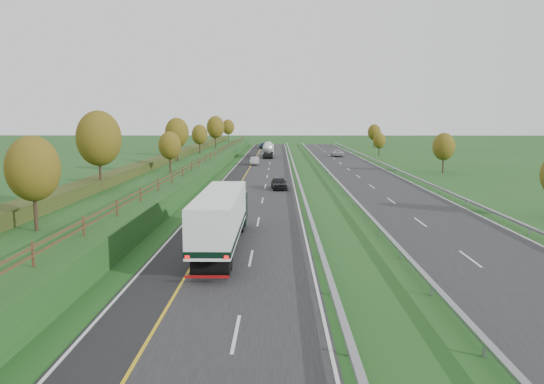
{
  "coord_description": "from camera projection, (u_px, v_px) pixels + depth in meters",
  "views": [
    {
      "loc": [
        3.03,
        -22.03,
        8.94
      ],
      "look_at": [
        2.41,
        26.17,
        2.2
      ],
      "focal_mm": 35.0,
      "sensor_mm": 36.0,
      "label": 1
    }
  ],
  "objects": [
    {
      "name": "far_carriageway",
      "position": [
        365.0,
        176.0,
        82.29
      ],
      "size": [
        10.5,
        200.0,
        0.04
      ],
      "primitive_type": "cube",
      "color": "black",
      "rests_on": "ground"
    },
    {
      "name": "fence_left",
      "position": [
        204.0,
        159.0,
        81.83
      ],
      "size": [
        0.12,
        189.06,
        1.2
      ],
      "color": "#422B19",
      "rests_on": "embankment_left"
    },
    {
      "name": "outer_barrier_far",
      "position": [
        403.0,
        172.0,
        82.14
      ],
      "size": [
        0.32,
        200.0,
        0.71
      ],
      "color": "gray",
      "rests_on": "ground"
    },
    {
      "name": "box_lorry",
      "position": [
        222.0,
        217.0,
        35.81
      ],
      "size": [
        2.58,
        16.28,
        4.06
      ],
      "color": "black",
      "rests_on": "near_carriageway"
    },
    {
      "name": "embankment_left",
      "position": [
        176.0,
        169.0,
        82.53
      ],
      "size": [
        12.0,
        200.0,
        2.0
      ],
      "primitive_type": "cube",
      "color": "#1C4A1A",
      "rests_on": "ground"
    },
    {
      "name": "trees_far",
      "position": [
        407.0,
        141.0,
        110.47
      ],
      "size": [
        8.45,
        118.6,
        7.12
      ],
      "color": "#2D2116",
      "rests_on": "ground"
    },
    {
      "name": "hedge_left",
      "position": [
        163.0,
        159.0,
        82.34
      ],
      "size": [
        2.2,
        180.0,
        1.1
      ],
      "primitive_type": "cube",
      "color": "#263415",
      "rests_on": "embankment_left"
    },
    {
      "name": "trees_left",
      "position": [
        173.0,
        136.0,
        78.45
      ],
      "size": [
        6.64,
        164.3,
        7.66
      ],
      "color": "#2D2116",
      "rests_on": "embankment_left"
    },
    {
      "name": "ground",
      "position": [
        313.0,
        180.0,
        77.45
      ],
      "size": [
        400.0,
        400.0,
        0.0
      ],
      "primitive_type": "plane",
      "color": "#1C4A1A",
      "rests_on": "ground"
    },
    {
      "name": "near_carriageway",
      "position": [
        259.0,
        176.0,
        82.5
      ],
      "size": [
        10.5,
        200.0,
        0.04
      ],
      "primitive_type": "cube",
      "color": "black",
      "rests_on": "ground"
    },
    {
      "name": "car_silver_mid",
      "position": [
        255.0,
        161.0,
        101.8
      ],
      "size": [
        1.67,
        4.59,
        1.5
      ],
      "primitive_type": "imported",
      "rotation": [
        0.0,
        0.0,
        -0.02
      ],
      "color": "#9F9FA3",
      "rests_on": "near_carriageway"
    },
    {
      "name": "road_tanker",
      "position": [
        268.0,
        149.0,
        121.11
      ],
      "size": [
        2.4,
        11.22,
        3.46
      ],
      "color": "silver",
      "rests_on": "near_carriageway"
    },
    {
      "name": "car_dark_near",
      "position": [
        279.0,
        183.0,
        66.77
      ],
      "size": [
        2.25,
        4.69,
        1.55
      ],
      "primitive_type": "imported",
      "rotation": [
        0.0,
        0.0,
        0.1
      ],
      "color": "black",
      "rests_on": "near_carriageway"
    },
    {
      "name": "lane_markings",
      "position": [
        300.0,
        176.0,
        82.3
      ],
      "size": [
        26.75,
        200.0,
        0.01
      ],
      "color": "silver",
      "rests_on": "near_carriageway"
    },
    {
      "name": "car_small_far",
      "position": [
        263.0,
        146.0,
        156.21
      ],
      "size": [
        2.19,
        5.31,
        1.54
      ],
      "primitive_type": "imported",
      "rotation": [
        0.0,
        0.0,
        -0.01
      ],
      "color": "#111E36",
      "rests_on": "near_carriageway"
    },
    {
      "name": "car_oncoming",
      "position": [
        337.0,
        153.0,
        123.89
      ],
      "size": [
        2.62,
        5.43,
        1.49
      ],
      "primitive_type": "imported",
      "rotation": [
        0.0,
        0.0,
        3.17
      ],
      "color": "silver",
      "rests_on": "far_carriageway"
    },
    {
      "name": "hard_shoulder",
      "position": [
        235.0,
        176.0,
        82.55
      ],
      "size": [
        3.0,
        200.0,
        0.04
      ],
      "primitive_type": "cube",
      "color": "black",
      "rests_on": "ground"
    },
    {
      "name": "median_barrier_far",
      "position": [
        329.0,
        172.0,
        82.28
      ],
      "size": [
        0.32,
        200.0,
        0.71
      ],
      "color": "gray",
      "rests_on": "ground"
    },
    {
      "name": "median_barrier_near",
      "position": [
        296.0,
        172.0,
        82.35
      ],
      "size": [
        0.32,
        200.0,
        0.71
      ],
      "color": "gray",
      "rests_on": "ground"
    }
  ]
}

